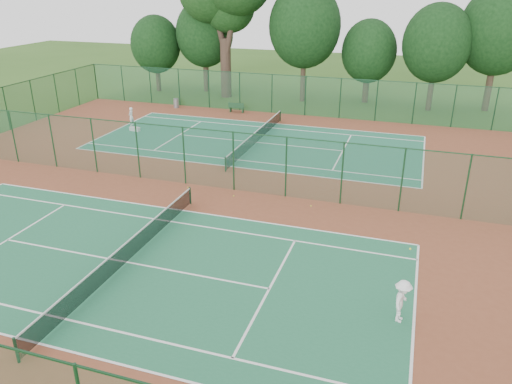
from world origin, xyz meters
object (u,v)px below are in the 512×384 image
at_px(player_near, 402,301).
at_px(player_far, 131,116).
at_px(bench, 236,107).
at_px(trash_bin, 176,103).
at_px(kit_bag, 135,129).

height_order(player_near, player_far, player_near).
bearing_deg(bench, player_near, -62.20).
relative_size(player_near, bench, 1.10).
bearing_deg(player_near, player_far, 58.39).
bearing_deg(trash_bin, player_far, -96.10).
xyz_separation_m(bench, kit_bag, (-5.66, -8.22, -0.30)).
bearing_deg(player_far, trash_bin, 168.90).
distance_m(player_near, trash_bin, 34.43).
xyz_separation_m(player_near, bench, (-15.99, 26.49, -0.36)).
bearing_deg(player_near, trash_bin, 49.06).
bearing_deg(bench, trash_bin, 177.12).
bearing_deg(trash_bin, bench, 0.45).
xyz_separation_m(player_far, kit_bag, (1.12, -1.41, -0.60)).
relative_size(player_near, trash_bin, 1.88).
height_order(player_far, trash_bin, player_far).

